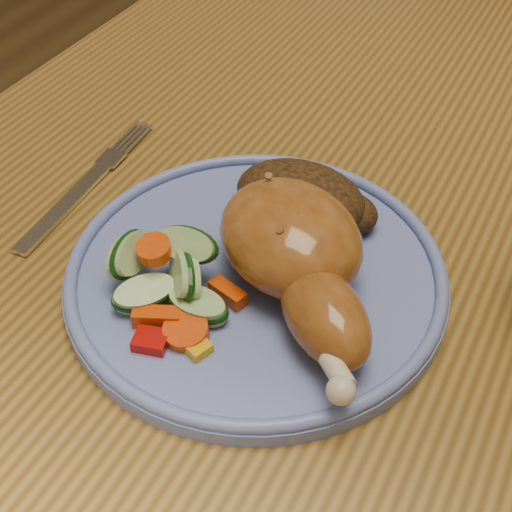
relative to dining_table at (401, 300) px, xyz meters
name	(u,v)px	position (x,y,z in m)	size (l,w,h in m)	color
dining_table	(401,300)	(0.00, 0.00, 0.00)	(0.90, 1.40, 0.75)	olive
plate	(256,276)	(-0.09, -0.11, 0.09)	(0.29, 0.29, 0.01)	#6071B3
plate_rim	(256,266)	(-0.09, -0.11, 0.10)	(0.28, 0.28, 0.01)	#6071B3
chicken_leg	(298,255)	(-0.06, -0.11, 0.13)	(0.18, 0.18, 0.06)	#9A5920
rice_pilaf	(303,200)	(-0.08, -0.04, 0.11)	(0.12, 0.08, 0.05)	#402610
vegetable_pile	(170,281)	(-0.13, -0.16, 0.11)	(0.11, 0.10, 0.05)	#A50A05
fork	(84,186)	(-0.27, -0.08, 0.09)	(0.03, 0.17, 0.00)	silver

